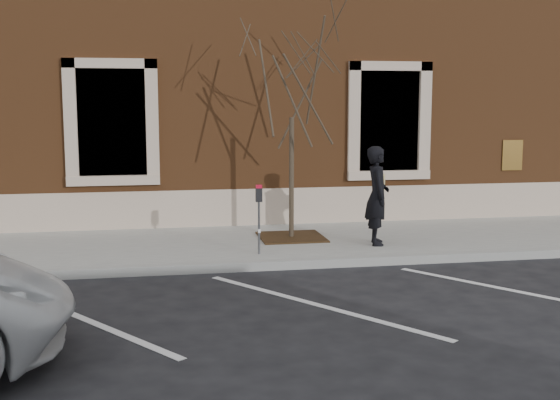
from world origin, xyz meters
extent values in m
plane|color=#28282B|center=(0.00, 0.00, 0.00)|extent=(120.00, 120.00, 0.00)
cube|color=#B5B5AA|center=(0.00, 1.75, 0.07)|extent=(40.00, 3.50, 0.15)
cube|color=#9E9E99|center=(0.00, -0.05, 0.07)|extent=(40.00, 0.12, 0.15)
cube|color=brown|center=(0.00, 7.75, 4.00)|extent=(40.00, 8.50, 8.00)
cube|color=#BEA892|center=(0.00, 3.53, 0.55)|extent=(40.00, 0.06, 0.80)
cube|color=black|center=(-3.00, 3.65, 2.40)|extent=(1.40, 0.30, 2.20)
cube|color=#BEA892|center=(-3.00, 3.48, 1.20)|extent=(1.90, 0.20, 0.20)
cube|color=black|center=(3.00, 3.65, 2.40)|extent=(1.40, 0.30, 2.20)
cube|color=#BEA892|center=(3.00, 3.48, 1.20)|extent=(1.90, 0.20, 0.20)
imported|color=black|center=(1.93, 1.02, 1.08)|extent=(0.56, 0.75, 1.86)
cylinder|color=#595B60|center=(-0.38, 0.56, 0.62)|extent=(0.04, 0.04, 0.93)
cube|color=black|center=(-0.38, 0.56, 1.20)|extent=(0.11, 0.08, 0.24)
cube|color=red|center=(-0.38, 0.56, 1.35)|extent=(0.10, 0.08, 0.06)
cube|color=white|center=(-0.38, 0.52, 0.57)|extent=(0.05, 0.00, 0.07)
cube|color=#382511|center=(0.47, 1.93, 0.17)|extent=(1.26, 1.26, 0.03)
cylinder|color=#483D2C|center=(0.47, 1.93, 1.34)|extent=(0.09, 0.09, 2.37)
camera|label=1|loc=(-2.23, -11.45, 2.81)|focal=45.00mm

